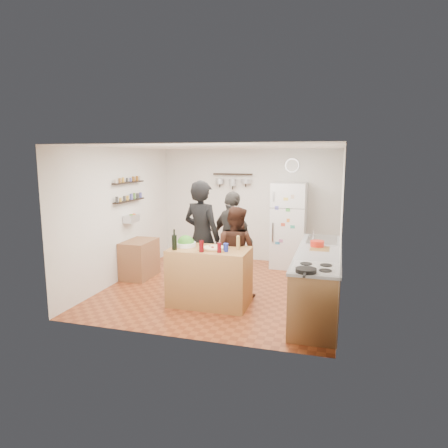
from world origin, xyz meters
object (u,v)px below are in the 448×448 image
(pepper_mill, at_px, (238,244))
(skillet, at_px, (306,270))
(prep_island, at_px, (210,277))
(side_table, at_px, (140,259))
(salt_canister, at_px, (226,248))
(person_back, at_px, (233,239))
(red_bowl, at_px, (317,244))
(wall_clock, at_px, (292,165))
(person_center, at_px, (235,252))
(counter_run, at_px, (318,281))
(salad_bowl, at_px, (186,244))
(person_left, at_px, (202,237))
(wine_bottle, at_px, (174,242))
(fridge, at_px, (289,225))

(pepper_mill, distance_m, skillet, 1.49)
(skillet, bearing_deg, prep_island, 149.29)
(skillet, bearing_deg, side_table, 149.95)
(salt_canister, height_order, side_table, salt_canister)
(person_back, bearing_deg, red_bowl, -159.96)
(red_bowl, bearing_deg, prep_island, -159.84)
(person_back, bearing_deg, wall_clock, -77.95)
(pepper_mill, bearing_deg, prep_island, -173.66)
(prep_island, xyz_separation_m, skillet, (1.57, -0.93, 0.49))
(salt_canister, height_order, person_center, person_center)
(counter_run, bearing_deg, wall_clock, 105.92)
(prep_island, distance_m, side_table, 2.04)
(person_back, relative_size, skillet, 6.64)
(prep_island, height_order, salad_bowl, salad_bowl)
(person_left, bearing_deg, person_center, -168.65)
(wall_clock, bearing_deg, skillet, -80.40)
(person_left, distance_m, skillet, 2.39)
(salt_canister, distance_m, person_back, 1.13)
(salt_canister, height_order, person_back, person_back)
(salad_bowl, relative_size, skillet, 1.25)
(salad_bowl, bearing_deg, red_bowl, 14.94)
(person_left, bearing_deg, wall_clock, -100.12)
(wine_bottle, xyz_separation_m, salt_canister, (0.80, 0.10, -0.05))
(wine_bottle, height_order, red_bowl, wine_bottle)
(counter_run, bearing_deg, fridge, 108.06)
(wall_clock, bearing_deg, salt_canister, -101.49)
(counter_run, height_order, wall_clock, wall_clock)
(salad_bowl, xyz_separation_m, person_center, (0.71, 0.43, -0.18))
(pepper_mill, bearing_deg, salad_bowl, 180.00)
(prep_island, relative_size, wall_clock, 4.17)
(counter_run, xyz_separation_m, red_bowl, (-0.05, 0.31, 0.52))
(person_left, xyz_separation_m, wall_clock, (1.23, 2.37, 1.18))
(salad_bowl, relative_size, pepper_mill, 1.81)
(wine_bottle, bearing_deg, prep_island, 23.75)
(wine_bottle, bearing_deg, person_center, 41.32)
(wine_bottle, xyz_separation_m, side_table, (-1.27, 1.22, -0.66))
(prep_island, bearing_deg, person_back, 83.76)
(salad_bowl, height_order, person_center, person_center)
(pepper_mill, height_order, side_table, pepper_mill)
(salt_canister, distance_m, red_bowl, 1.50)
(pepper_mill, bearing_deg, fridge, 79.57)
(salad_bowl, relative_size, person_center, 0.21)
(prep_island, bearing_deg, salad_bowl, 173.21)
(salad_bowl, distance_m, salt_canister, 0.74)
(person_back, relative_size, side_table, 2.17)
(pepper_mill, xyz_separation_m, fridge, (0.47, 2.53, -0.10))
(prep_island, relative_size, fridge, 0.69)
(fridge, bearing_deg, red_bowl, -70.61)
(pepper_mill, bearing_deg, person_center, 110.34)
(person_left, bearing_deg, prep_island, 137.62)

